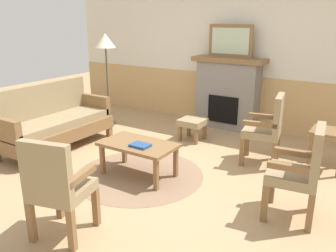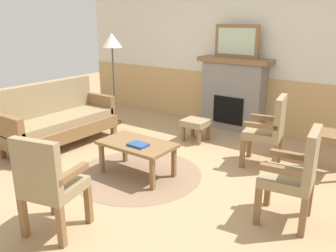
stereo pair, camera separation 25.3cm
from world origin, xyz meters
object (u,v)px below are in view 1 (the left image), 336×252
at_px(framed_picture, 230,41).
at_px(coffee_table, 138,147).
at_px(armchair_by_window_left, 301,169).
at_px(side_table, 328,139).
at_px(fireplace, 228,93).
at_px(armchair_near_fireplace, 267,126).
at_px(armchair_front_left, 57,184).
at_px(book_on_table, 140,145).
at_px(couch, 54,123).
at_px(footstool, 192,123).
at_px(floor_lamp_by_couch, 106,46).

relative_size(framed_picture, coffee_table, 0.83).
height_order(armchair_by_window_left, side_table, armchair_by_window_left).
height_order(fireplace, armchair_near_fireplace, fireplace).
relative_size(coffee_table, side_table, 1.75).
bearing_deg(framed_picture, armchair_by_window_left, -53.15).
bearing_deg(armchair_front_left, armchair_near_fireplace, 68.88).
height_order(framed_picture, book_on_table, framed_picture).
height_order(framed_picture, armchair_near_fireplace, framed_picture).
bearing_deg(couch, fireplace, 52.61).
xyz_separation_m(armchair_by_window_left, armchair_front_left, (-1.75, -1.52, 0.00)).
height_order(coffee_table, footstool, coffee_table).
relative_size(footstool, floor_lamp_by_couch, 0.24).
bearing_deg(side_table, armchair_near_fireplace, -162.47).
bearing_deg(couch, footstool, 41.33).
bearing_deg(footstool, coffee_table, -87.25).
bearing_deg(couch, side_table, 20.33).
bearing_deg(book_on_table, side_table, 39.65).
height_order(fireplace, floor_lamp_by_couch, floor_lamp_by_couch).
xyz_separation_m(fireplace, footstool, (-0.19, -0.95, -0.37)).
xyz_separation_m(armchair_front_left, floor_lamp_by_couch, (-2.05, 2.96, 0.91)).
xyz_separation_m(book_on_table, footstool, (-0.17, 1.64, -0.17)).
bearing_deg(framed_picture, armchair_near_fireplace, -48.07).
distance_m(fireplace, coffee_table, 2.53).
bearing_deg(floor_lamp_by_couch, couch, -84.42).
bearing_deg(footstool, armchair_by_window_left, -36.43).
bearing_deg(framed_picture, coffee_table, -92.65).
height_order(book_on_table, armchair_near_fireplace, armchair_near_fireplace).
relative_size(fireplace, armchair_by_window_left, 1.33).
relative_size(fireplace, floor_lamp_by_couch, 0.77).
distance_m(coffee_table, armchair_near_fireplace, 1.77).
relative_size(framed_picture, armchair_near_fireplace, 0.82).
distance_m(fireplace, framed_picture, 0.91).
distance_m(book_on_table, side_table, 2.46).
relative_size(fireplace, book_on_table, 5.51).
relative_size(fireplace, coffee_table, 1.35).
bearing_deg(coffee_table, floor_lamp_by_couch, 140.84).
distance_m(framed_picture, couch, 3.23).
height_order(footstool, armchair_front_left, armchair_front_left).
bearing_deg(coffee_table, side_table, 36.83).
distance_m(footstool, armchair_near_fireplace, 1.38).
bearing_deg(armchair_front_left, fireplace, 91.20).
xyz_separation_m(fireplace, armchair_front_left, (0.08, -3.96, -0.11)).
bearing_deg(side_table, coffee_table, -143.17).
distance_m(fireplace, armchair_front_left, 3.96).
relative_size(book_on_table, armchair_front_left, 0.24).
xyz_separation_m(couch, side_table, (3.70, 1.37, 0.04)).
height_order(book_on_table, footstool, book_on_table).
bearing_deg(floor_lamp_by_couch, coffee_table, -39.16).
bearing_deg(armchair_by_window_left, framed_picture, 126.85).
relative_size(framed_picture, couch, 0.44).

